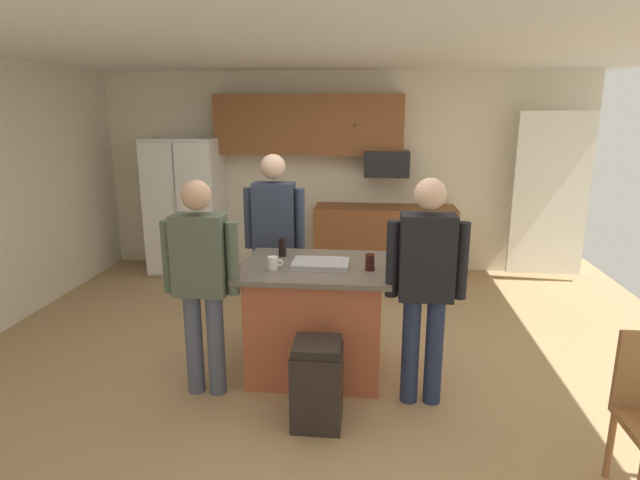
# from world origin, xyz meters

# --- Properties ---
(floor) EXTENTS (7.04, 7.04, 0.00)m
(floor) POSITION_xyz_m (0.00, 0.00, 0.00)
(floor) COLOR tan
(floor) RESTS_ON ground
(ceiling) EXTENTS (7.04, 7.04, 0.00)m
(ceiling) POSITION_xyz_m (0.00, 0.00, 2.60)
(ceiling) COLOR white
(back_wall) EXTENTS (6.40, 0.10, 2.60)m
(back_wall) POSITION_xyz_m (0.00, 2.80, 1.30)
(back_wall) COLOR beige
(back_wall) RESTS_ON ground
(french_door_window_panel) EXTENTS (0.90, 0.06, 2.00)m
(french_door_window_panel) POSITION_xyz_m (2.60, 2.40, 1.10)
(french_door_window_panel) COLOR white
(french_door_window_panel) RESTS_ON ground
(cabinet_run_upper) EXTENTS (2.40, 0.38, 0.75)m
(cabinet_run_upper) POSITION_xyz_m (-0.40, 2.60, 1.93)
(cabinet_run_upper) COLOR brown
(cabinet_run_lower) EXTENTS (1.80, 0.63, 0.90)m
(cabinet_run_lower) POSITION_xyz_m (0.60, 2.48, 0.45)
(cabinet_run_lower) COLOR brown
(cabinet_run_lower) RESTS_ON ground
(refrigerator) EXTENTS (0.92, 0.76, 1.76)m
(refrigerator) POSITION_xyz_m (-2.00, 2.38, 0.88)
(refrigerator) COLOR white
(refrigerator) RESTS_ON ground
(microwave_over_range) EXTENTS (0.56, 0.40, 0.32)m
(microwave_over_range) POSITION_xyz_m (0.60, 2.50, 1.45)
(microwave_over_range) COLOR black
(kitchen_island) EXTENTS (1.17, 0.94, 0.92)m
(kitchen_island) POSITION_xyz_m (0.00, -0.23, 0.47)
(kitchen_island) COLOR #AD5638
(kitchen_island) RESTS_ON ground
(person_elder_center) EXTENTS (0.57, 0.23, 1.73)m
(person_elder_center) POSITION_xyz_m (-0.47, 0.48, 1.00)
(person_elder_center) COLOR #232D4C
(person_elder_center) RESTS_ON ground
(person_guest_left) EXTENTS (0.57, 0.22, 1.68)m
(person_guest_left) POSITION_xyz_m (0.82, -0.62, 0.97)
(person_guest_left) COLOR #232D4C
(person_guest_left) RESTS_ON ground
(person_guest_right) EXTENTS (0.57, 0.22, 1.64)m
(person_guest_right) POSITION_xyz_m (-0.80, -0.65, 0.95)
(person_guest_right) COLOR #4C5166
(person_guest_right) RESTS_ON ground
(tumbler_amber) EXTENTS (0.06, 0.06, 0.15)m
(tumbler_amber) POSITION_xyz_m (-0.31, -0.01, 1.00)
(tumbler_amber) COLOR black
(tumbler_amber) RESTS_ON kitchen_island
(glass_pilsner) EXTENTS (0.07, 0.07, 0.13)m
(glass_pilsner) POSITION_xyz_m (0.43, -0.33, 0.99)
(glass_pilsner) COLOR black
(glass_pilsner) RESTS_ON kitchen_island
(mug_blue_stoneware) EXTENTS (0.12, 0.08, 0.10)m
(mug_blue_stoneware) POSITION_xyz_m (-0.32, -0.39, 0.97)
(mug_blue_stoneware) COLOR white
(mug_blue_stoneware) RESTS_ON kitchen_island
(serving_tray) EXTENTS (0.44, 0.30, 0.04)m
(serving_tray) POSITION_xyz_m (0.04, -0.27, 0.94)
(serving_tray) COLOR #B7B7BC
(serving_tray) RESTS_ON kitchen_island
(trash_bin) EXTENTS (0.34, 0.34, 0.61)m
(trash_bin) POSITION_xyz_m (0.09, -0.98, 0.30)
(trash_bin) COLOR black
(trash_bin) RESTS_ON ground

